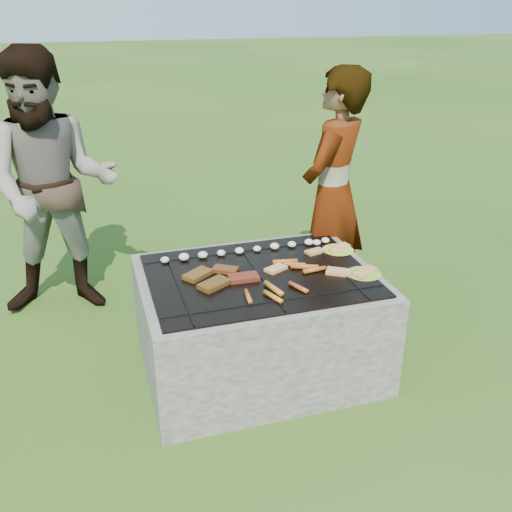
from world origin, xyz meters
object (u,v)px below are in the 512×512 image
(fire_pit, at_px, (259,325))
(plate_near, at_px, (364,274))
(plate_far, at_px, (338,250))
(cook, at_px, (333,195))
(bystander, at_px, (53,187))

(fire_pit, height_order, plate_near, plate_near)
(fire_pit, xyz_separation_m, plate_far, (0.56, 0.18, 0.33))
(plate_far, xyz_separation_m, cook, (0.13, 0.39, 0.21))
(fire_pit, bearing_deg, plate_far, 17.92)
(fire_pit, distance_m, plate_near, 0.67)
(fire_pit, xyz_separation_m, cook, (0.69, 0.58, 0.54))
(cook, relative_size, bystander, 0.93)
(plate_near, distance_m, bystander, 2.07)
(cook, height_order, bystander, bystander)
(plate_far, relative_size, cook, 0.13)
(cook, bearing_deg, plate_near, 37.94)
(fire_pit, relative_size, cook, 0.79)
(fire_pit, height_order, plate_far, plate_far)
(cook, xyz_separation_m, bystander, (-1.75, 0.52, 0.06))
(bystander, bearing_deg, cook, -8.79)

